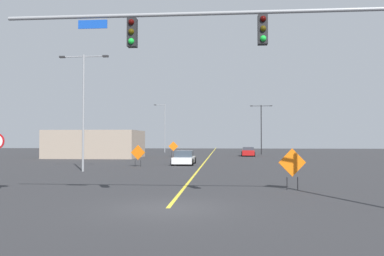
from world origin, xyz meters
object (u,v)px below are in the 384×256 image
Objects in this scene: construction_sign_left_lane at (173,147)px; car_white_approaching at (184,158)px; construction_sign_median_far at (138,153)px; car_red_far at (248,152)px; street_lamp_far_left at (261,125)px; construction_sign_left_shoulder at (292,164)px; street_lamp_near_left at (83,103)px; street_lamp_mid_right at (164,126)px; traffic_signal_assembly at (262,49)px.

car_white_approaching is at bearing -79.15° from construction_sign_left_lane.
construction_sign_median_far is 25.75m from car_red_far.
construction_sign_left_shoulder is at bearing -93.76° from street_lamp_far_left.
street_lamp_near_left is 17.67m from construction_sign_left_shoulder.
traffic_signal_assembly is at bearing -77.92° from street_lamp_mid_right.
car_white_approaching is (-5.21, 24.04, -5.05)m from traffic_signal_assembly.
street_lamp_mid_right is (-0.36, 43.39, -0.28)m from street_lamp_near_left.
traffic_signal_assembly reaches higher than construction_sign_median_far.
street_lamp_near_left is 26.45m from construction_sign_left_lane.
car_red_far is (0.36, 38.42, -0.61)m from construction_sign_left_shoulder.
construction_sign_left_lane is 20.23m from construction_sign_median_far.
construction_sign_left_lane is at bearing 81.87° from street_lamp_near_left.
traffic_signal_assembly is 19.49m from street_lamp_near_left.
construction_sign_left_shoulder is at bearing -34.40° from street_lamp_near_left.
construction_sign_left_lane is (3.70, 25.89, -3.94)m from street_lamp_near_left.
construction_sign_left_shoulder is (14.54, -53.10, -3.80)m from street_lamp_mid_right.
street_lamp_far_left is at bearing 68.82° from car_white_approaching.
car_red_far is (-2.59, -6.35, -4.20)m from street_lamp_far_left.
construction_sign_left_shoulder is 18.99m from construction_sign_median_far.
car_white_approaching is (-10.16, -26.23, -4.21)m from street_lamp_far_left.
car_white_approaching is (6.97, 8.83, -4.70)m from street_lamp_near_left.
construction_sign_left_shoulder is at bearing -90.54° from car_red_far.
construction_sign_left_shoulder is 0.93× the size of construction_sign_left_lane.
traffic_signal_assembly is 59.93m from street_lamp_mid_right.
street_lamp_far_left is at bearing 84.38° from traffic_signal_assembly.
car_red_far is (14.55, 28.71, -4.69)m from street_lamp_near_left.
construction_sign_median_far is 0.44× the size of car_red_far.
street_lamp_mid_right is at bearing 135.44° from car_red_far.
traffic_signal_assembly is 23.22m from construction_sign_median_far.
car_white_approaching is 0.98× the size of car_red_far.
car_white_approaching is (3.92, 3.16, -0.58)m from construction_sign_median_far.
construction_sign_left_lane is 17.39m from car_white_approaching.
traffic_signal_assembly is at bearing -110.01° from construction_sign_left_shoulder.
street_lamp_mid_right reaches higher than traffic_signal_assembly.
construction_sign_left_lane is at bearing 88.16° from construction_sign_median_far.
street_lamp_mid_right is at bearing 103.06° from construction_sign_left_lane.
construction_sign_left_lane is at bearing -145.69° from street_lamp_far_left.
construction_sign_left_shoulder reaches higher than car_red_far.
traffic_signal_assembly is 3.24× the size of car_white_approaching.
traffic_signal_assembly is 7.03× the size of construction_sign_left_shoulder.
street_lamp_mid_right is at bearing 105.32° from construction_sign_left_shoulder.
car_red_far is at bearing -44.56° from street_lamp_mid_right.
construction_sign_left_lane is (-8.49, 41.10, -4.29)m from traffic_signal_assembly.
street_lamp_mid_right is at bearing 101.97° from car_white_approaching.
construction_sign_median_far is (-0.65, -20.22, -0.18)m from construction_sign_left_lane.
construction_sign_left_lane is at bearing -76.94° from street_lamp_mid_right.
street_lamp_mid_right is at bearing 154.53° from street_lamp_far_left.
street_lamp_far_left is 4.02× the size of construction_sign_left_shoulder.
street_lamp_mid_right reaches higher than car_white_approaching.
street_lamp_far_left is 28.44m from car_white_approaching.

